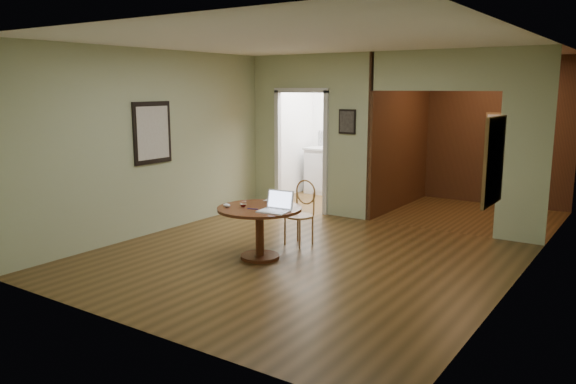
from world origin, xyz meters
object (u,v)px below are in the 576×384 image
Objects in this scene: dining_table at (260,221)px; closed_laptop at (275,202)px; chair at (301,209)px; open_laptop at (276,206)px.

closed_laptop is (0.01, 0.33, 0.19)m from dining_table.
dining_table is 3.25× the size of closed_laptop.
chair reaches higher than dining_table.
dining_table is 0.39m from open_laptop.
dining_table is at bearing 162.85° from open_laptop.
chair is at bearing 85.13° from dining_table.
chair is 2.73× the size of closed_laptop.
open_laptop reaches higher than chair.
chair is 0.57m from closed_laptop.
closed_laptop reaches higher than dining_table.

